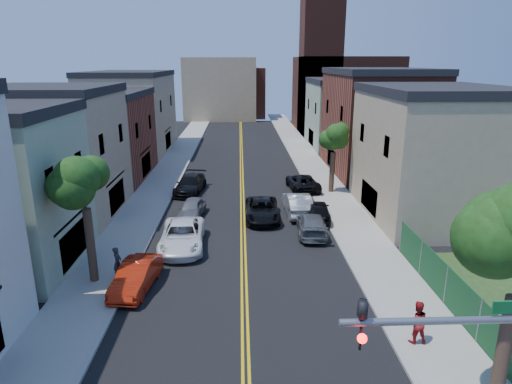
{
  "coord_description": "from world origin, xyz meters",
  "views": [
    {
      "loc": [
        -0.13,
        -7.29,
        11.22
      ],
      "look_at": [
        1.0,
        23.77,
        2.0
      ],
      "focal_mm": 30.92,
      "sensor_mm": 36.0,
      "label": 1
    }
  ],
  "objects": [
    {
      "name": "tree_right_far",
      "position": [
        7.92,
        30.01,
        5.76
      ],
      "size": [
        4.4,
        4.4,
        8.03
      ],
      "color": "#36281B",
      "rests_on": "sidewalk_right"
    },
    {
      "name": "pedestrian_right",
      "position": [
        6.96,
        8.1,
        1.07
      ],
      "size": [
        0.9,
        0.71,
        1.84
      ],
      "primitive_type": "imported",
      "rotation": [
        0.0,
        0.0,
        3.13
      ],
      "color": "maroon",
      "rests_on": "sidewalk_right"
    },
    {
      "name": "church",
      "position": [
        16.33,
        67.07,
        7.24
      ],
      "size": [
        16.2,
        14.2,
        22.6
      ],
      "color": "#4C2319",
      "rests_on": "ground"
    },
    {
      "name": "black_suv_lane",
      "position": [
        1.44,
        23.45,
        0.73
      ],
      "size": [
        2.47,
        5.29,
        1.47
      ],
      "primitive_type": "imported",
      "rotation": [
        0.0,
        0.0,
        -0.01
      ],
      "color": "black",
      "rests_on": "ground"
    },
    {
      "name": "bldg_right_tan",
      "position": [
        14.0,
        24.0,
        4.5
      ],
      "size": [
        9.0,
        12.0,
        9.0
      ],
      "primitive_type": "cube",
      "color": "#998466",
      "rests_on": "ground"
    },
    {
      "name": "curb_left",
      "position": [
        -6.15,
        40.0,
        0.07
      ],
      "size": [
        0.3,
        100.0,
        0.15
      ],
      "primitive_type": "cube",
      "color": "gray",
      "rests_on": "ground"
    },
    {
      "name": "black_car_right",
      "position": [
        5.5,
        23.09,
        0.75
      ],
      "size": [
        2.18,
        4.55,
        1.5
      ],
      "primitive_type": "imported",
      "rotation": [
        0.0,
        0.0,
        3.05
      ],
      "color": "black",
      "rests_on": "ground"
    },
    {
      "name": "sidewalk_right",
      "position": [
        7.9,
        40.0,
        0.07
      ],
      "size": [
        3.2,
        100.0,
        0.15
      ],
      "primitive_type": "cube",
      "color": "gray",
      "rests_on": "ground"
    },
    {
      "name": "white_pickup",
      "position": [
        -3.8,
        18.41,
        0.79
      ],
      "size": [
        2.85,
        5.8,
        1.59
      ],
      "primitive_type": "imported",
      "rotation": [
        0.0,
        0.0,
        0.04
      ],
      "color": "white",
      "rests_on": "ground"
    },
    {
      "name": "backdrop_left",
      "position": [
        -4.0,
        82.0,
        6.0
      ],
      "size": [
        14.0,
        8.0,
        12.0
      ],
      "primitive_type": "cube",
      "color": "#998466",
      "rests_on": "ground"
    },
    {
      "name": "curb_right",
      "position": [
        6.15,
        40.0,
        0.07
      ],
      "size": [
        0.3,
        100.0,
        0.15
      ],
      "primitive_type": "cube",
      "color": "gray",
      "rests_on": "ground"
    },
    {
      "name": "bldg_right_palegrn",
      "position": [
        14.0,
        52.0,
        4.25
      ],
      "size": [
        9.0,
        12.0,
        8.5
      ],
      "primitive_type": "cube",
      "color": "gray",
      "rests_on": "ground"
    },
    {
      "name": "backdrop_center",
      "position": [
        0.0,
        86.0,
        5.0
      ],
      "size": [
        10.0,
        8.0,
        10.0
      ],
      "primitive_type": "cube",
      "color": "brown",
      "rests_on": "ground"
    },
    {
      "name": "bldg_left_tan_far",
      "position": [
        -14.0,
        50.0,
        4.75
      ],
      "size": [
        9.0,
        16.0,
        9.5
      ],
      "primitive_type": "cube",
      "color": "#998466",
      "rests_on": "ground"
    },
    {
      "name": "sidewalk_left",
      "position": [
        -7.9,
        40.0,
        0.07
      ],
      "size": [
        3.2,
        100.0,
        0.15
      ],
      "primitive_type": "cube",
      "color": "gray",
      "rests_on": "ground"
    },
    {
      "name": "bldg_left_tan_near",
      "position": [
        -14.0,
        25.0,
        4.5
      ],
      "size": [
        9.0,
        10.0,
        9.0
      ],
      "primitive_type": "cube",
      "color": "#998466",
      "rests_on": "ground"
    },
    {
      "name": "bldg_left_brick",
      "position": [
        -14.0,
        36.0,
        4.0
      ],
      "size": [
        9.0,
        12.0,
        8.0
      ],
      "primitive_type": "cube",
      "color": "brown",
      "rests_on": "ground"
    },
    {
      "name": "black_car_left",
      "position": [
        -4.61,
        30.6,
        0.77
      ],
      "size": [
        2.83,
        5.53,
        1.54
      ],
      "primitive_type": "imported",
      "rotation": [
        0.0,
        0.0,
        -0.13
      ],
      "color": "black",
      "rests_on": "ground"
    },
    {
      "name": "pedestrian_left",
      "position": [
        -6.7,
        14.27,
        1.0
      ],
      "size": [
        0.43,
        0.64,
        1.71
      ],
      "primitive_type": "imported",
      "rotation": [
        0.0,
        0.0,
        1.53
      ],
      "color": "#26242C",
      "rests_on": "sidewalk_left"
    },
    {
      "name": "tree_left_mid",
      "position": [
        -7.88,
        14.01,
        6.58
      ],
      "size": [
        5.2,
        5.2,
        9.29
      ],
      "color": "#36281B",
      "rests_on": "sidewalk_left"
    },
    {
      "name": "bldg_right_brick",
      "position": [
        14.0,
        38.0,
        5.0
      ],
      "size": [
        9.0,
        14.0,
        10.0
      ],
      "primitive_type": "cube",
      "color": "brown",
      "rests_on": "ground"
    },
    {
      "name": "red_sedan",
      "position": [
        -5.5,
        13.21,
        0.72
      ],
      "size": [
        2.07,
        4.53,
        1.44
      ],
      "primitive_type": "imported",
      "rotation": [
        0.0,
        0.0,
        -0.13
      ],
      "color": "red",
      "rests_on": "ground"
    },
    {
      "name": "fence_right",
      "position": [
        9.5,
        9.5,
        1.1
      ],
      "size": [
        0.04,
        15.0,
        1.9
      ],
      "primitive_type": "cube",
      "color": "#143F1E",
      "rests_on": "sidewalk_right"
    },
    {
      "name": "silver_car_right",
      "position": [
        4.2,
        24.5,
        0.83
      ],
      "size": [
        1.94,
        5.09,
        1.66
      ],
      "primitive_type": "imported",
      "rotation": [
        0.0,
        0.0,
        3.18
      ],
      "color": "#979A9E",
      "rests_on": "ground"
    },
    {
      "name": "dark_car_right_far",
      "position": [
        5.49,
        31.02,
        0.73
      ],
      "size": [
        2.85,
        5.43,
        1.46
      ],
      "primitive_type": "imported",
      "rotation": [
        0.0,
        0.0,
        3.23
      ],
      "color": "black",
      "rests_on": "ground"
    },
    {
      "name": "grey_car_left",
      "position": [
        -3.8,
        24.0,
        0.69
      ],
      "size": [
        2.17,
        4.26,
        1.39
      ],
      "primitive_type": "imported",
      "rotation": [
        0.0,
        0.0,
        -0.13
      ],
      "color": "#5A5C62",
      "rests_on": "ground"
    },
    {
      "name": "grey_car_right",
      "position": [
        4.64,
        20.4,
        0.7
      ],
      "size": [
        2.32,
        4.96,
        1.4
      ],
      "primitive_type": "imported",
      "rotation": [
        0.0,
        0.0,
        3.07
      ],
      "color": "#515458",
      "rests_on": "ground"
    }
  ]
}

